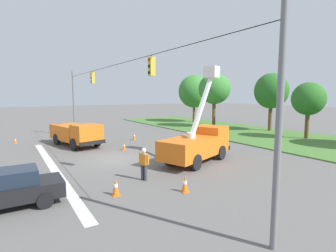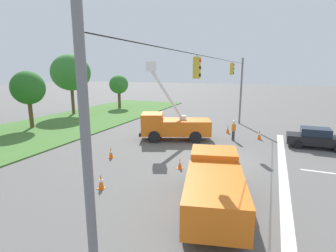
{
  "view_description": "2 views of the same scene",
  "coord_description": "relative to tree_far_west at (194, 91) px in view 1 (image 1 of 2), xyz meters",
  "views": [
    {
      "loc": [
        17.57,
        -6.52,
        4.56
      ],
      "look_at": [
        0.64,
        3.98,
        2.2
      ],
      "focal_mm": 28.0,
      "sensor_mm": 36.0,
      "label": 1
    },
    {
      "loc": [
        -16.95,
        -3.29,
        5.92
      ],
      "look_at": [
        -0.98,
        3.09,
        2.24
      ],
      "focal_mm": 28.0,
      "sensor_mm": 36.0,
      "label": 2
    }
  ],
  "objects": [
    {
      "name": "ground_plane",
      "position": [
        17.16,
        -20.11,
        -5.13
      ],
      "size": [
        200.0,
        200.0,
        0.0
      ],
      "primitive_type": "plane",
      "color": "#605E5B"
    },
    {
      "name": "grass_verge",
      "position": [
        17.16,
        -2.11,
        -5.08
      ],
      "size": [
        56.0,
        12.0,
        0.1
      ],
      "primitive_type": "cube",
      "color": "#477533",
      "rests_on": "ground"
    },
    {
      "name": "lane_markings",
      "position": [
        17.16,
        -25.8,
        -5.13
      ],
      "size": [
        17.6,
        15.25,
        0.01
      ],
      "color": "silver",
      "rests_on": "ground"
    },
    {
      "name": "signal_gantry",
      "position": [
        17.19,
        -20.11,
        -0.89
      ],
      "size": [
        26.2,
        0.33,
        7.2
      ],
      "color": "slate",
      "rests_on": "ground"
    },
    {
      "name": "tree_far_west",
      "position": [
        0.0,
        0.0,
        0.0
      ],
      "size": [
        4.89,
        5.31,
        7.81
      ],
      "color": "brown",
      "rests_on": "ground"
    },
    {
      "name": "tree_west",
      "position": [
        7.25,
        -2.08,
        0.25
      ],
      "size": [
        4.43,
        4.31,
        7.52
      ],
      "color": "brown",
      "rests_on": "ground"
    },
    {
      "name": "tree_centre",
      "position": [
        13.64,
        1.57,
        -0.09
      ],
      "size": [
        4.19,
        4.04,
        7.26
      ],
      "color": "brown",
      "rests_on": "ground"
    },
    {
      "name": "tree_east",
      "position": [
        19.6,
        -0.47,
        -0.99
      ],
      "size": [
        3.23,
        3.37,
        5.85
      ],
      "color": "brown",
      "rests_on": "ground"
    },
    {
      "name": "utility_truck_bucket_lift",
      "position": [
        20.82,
        -15.59,
        -3.76
      ],
      "size": [
        4.2,
        6.39,
        6.6
      ],
      "color": "orange",
      "rests_on": "ground"
    },
    {
      "name": "utility_truck_support_near",
      "position": [
        10.58,
        -21.38,
        -3.98
      ],
      "size": [
        6.56,
        3.62,
        2.08
      ],
      "color": "orange",
      "rests_on": "ground"
    },
    {
      "name": "sedan_black",
      "position": [
        22.65,
        -26.8,
        -4.35
      ],
      "size": [
        1.95,
        4.31,
        1.56
      ],
      "color": "black",
      "rests_on": "ground"
    },
    {
      "name": "road_worker",
      "position": [
        22.45,
        -20.53,
        -4.14
      ],
      "size": [
        0.6,
        0.39,
        1.77
      ],
      "color": "#383842",
      "rests_on": "ground"
    },
    {
      "name": "traffic_cone_foreground_left",
      "position": [
        14.58,
        -18.44,
        -4.81
      ],
      "size": [
        0.36,
        0.36,
        0.67
      ],
      "color": "orange",
      "rests_on": "ground"
    },
    {
      "name": "traffic_cone_foreground_right",
      "position": [
        14.73,
        -13.36,
        -4.76
      ],
      "size": [
        0.36,
        0.36,
        0.75
      ],
      "color": "orange",
      "rests_on": "ground"
    },
    {
      "name": "traffic_cone_mid_left",
      "position": [
        23.7,
        -22.59,
        -4.72
      ],
      "size": [
        0.36,
        0.36,
        0.82
      ],
      "color": "orange",
      "rests_on": "ground"
    },
    {
      "name": "traffic_cone_mid_right",
      "position": [
        25.01,
        -19.66,
        -4.73
      ],
      "size": [
        0.36,
        0.36,
        0.81
      ],
      "color": "orange",
      "rests_on": "ground"
    },
    {
      "name": "traffic_cone_near_bucket",
      "position": [
        10.46,
        -15.64,
        -4.76
      ],
      "size": [
        0.36,
        0.36,
        0.75
      ],
      "color": "orange",
      "rests_on": "ground"
    },
    {
      "name": "traffic_cone_lane_edge_a",
      "position": [
        6.42,
        -26.06,
        -4.86
      ],
      "size": [
        0.36,
        0.36,
        0.59
      ],
      "color": "orange",
      "rests_on": "ground"
    }
  ]
}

